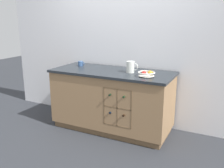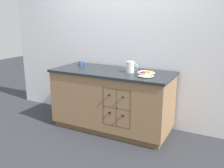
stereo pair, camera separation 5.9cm
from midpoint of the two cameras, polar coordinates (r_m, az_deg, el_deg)
The scene contains 6 objects.
ground_plane at distance 3.94m, azimuth 0.43°, elevation -10.02°, with size 14.00×14.00×0.00m, color #2D3035.
back_wall at distance 3.98m, azimuth 3.29°, elevation 9.31°, with size 4.40×0.06×2.55m, color white.
kitchen_island at distance 3.77m, azimuth 0.46°, elevation -3.66°, with size 1.79×0.77×0.91m.
fruit_bowl at distance 3.32m, azimuth 8.33°, elevation 2.36°, with size 0.23×0.23×0.08m.
white_pitcher at distance 3.53m, azimuth 4.73°, elevation 3.95°, with size 0.17×0.12×0.16m.
ceramic_mug at distance 4.05m, azimuth -6.63°, elevation 4.66°, with size 0.11×0.08×0.08m.
Camera 2 is at (1.64, -3.18, 1.67)m, focal length 40.00 mm.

